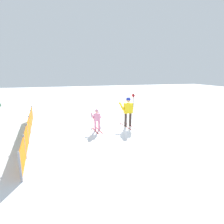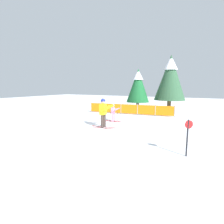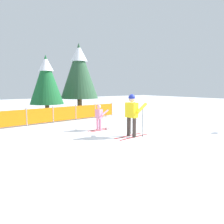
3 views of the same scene
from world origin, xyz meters
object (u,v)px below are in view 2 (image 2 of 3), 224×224
Objects in this scene: safety_fence at (129,109)px; conifer_far at (138,85)px; skier_child at (113,111)px; trail_marker at (188,134)px; skier_adult at (104,110)px; conifer_near at (170,77)px.

conifer_far is at bearing 92.81° from safety_fence.
trail_marker is (4.90, -4.07, 0.10)m from skier_child.
safety_fence is at bearing 87.22° from skier_child.
skier_adult is at bearing -85.11° from conifer_far.
skier_adult reaches higher than safety_fence.
conifer_near reaches higher than conifer_far.
skier_child reaches higher than safety_fence.
skier_adult reaches higher than trail_marker.
conifer_near reaches higher than skier_child.
skier_child is at bearing -86.51° from safety_fence.
conifer_far is at bearing 88.25° from skier_adult.
trail_marker is (4.57, -2.23, -0.21)m from skier_adult.
conifer_far reaches higher than skier_adult.
conifer_near is (2.14, 8.29, 2.17)m from skier_adult.
conifer_near is 11.06m from trail_marker.
conifer_far is at bearing -164.34° from conifer_near.
safety_fence is at bearing -87.19° from conifer_far.
conifer_far is (-0.12, 2.44, 1.99)m from safety_fence.
trail_marker is (2.43, -10.52, -2.38)m from conifer_near.
skier_adult is 1.32× the size of trail_marker.
skier_child is at bearing 93.42° from skier_adult.
conifer_far is 2.97m from conifer_near.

